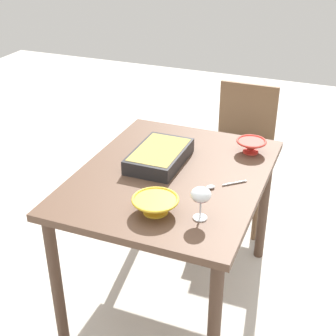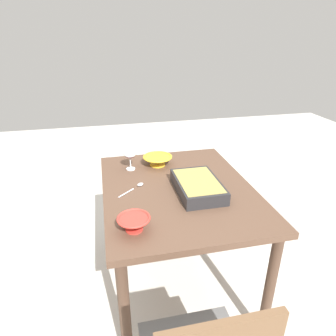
{
  "view_description": "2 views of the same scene",
  "coord_description": "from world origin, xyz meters",
  "px_view_note": "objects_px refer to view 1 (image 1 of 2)",
  "views": [
    {
      "loc": [
        1.91,
        0.74,
        1.91
      ],
      "look_at": [
        0.08,
        0.01,
        0.83
      ],
      "focal_mm": 51.39,
      "sensor_mm": 36.0,
      "label": 1
    },
    {
      "loc": [
        -1.53,
        0.4,
        1.62
      ],
      "look_at": [
        0.11,
        0.03,
        0.84
      ],
      "focal_mm": 31.91,
      "sensor_mm": 36.0,
      "label": 2
    }
  ],
  "objects_px": {
    "wine_glass": "(201,196)",
    "dining_table": "(172,190)",
    "serving_spoon": "(218,186)",
    "chair": "(241,149)",
    "small_bowl": "(155,204)",
    "mixing_bowl": "(251,145)",
    "casserole_dish": "(159,155)"
  },
  "relations": [
    {
      "from": "serving_spoon",
      "to": "dining_table",
      "type": "bearing_deg",
      "value": -99.93
    },
    {
      "from": "small_bowl",
      "to": "mixing_bowl",
      "type": "bearing_deg",
      "value": 160.72
    },
    {
      "from": "mixing_bowl",
      "to": "casserole_dish",
      "type": "bearing_deg",
      "value": -54.89
    },
    {
      "from": "wine_glass",
      "to": "casserole_dish",
      "type": "relative_size",
      "value": 0.39
    },
    {
      "from": "casserole_dish",
      "to": "wine_glass",
      "type": "bearing_deg",
      "value": 41.21
    },
    {
      "from": "dining_table",
      "to": "wine_glass",
      "type": "distance_m",
      "value": 0.45
    },
    {
      "from": "serving_spoon",
      "to": "mixing_bowl",
      "type": "bearing_deg",
      "value": 171.65
    },
    {
      "from": "wine_glass",
      "to": "dining_table",
      "type": "bearing_deg",
      "value": -141.74
    },
    {
      "from": "wine_glass",
      "to": "chair",
      "type": "bearing_deg",
      "value": -174.82
    },
    {
      "from": "dining_table",
      "to": "mixing_bowl",
      "type": "bearing_deg",
      "value": 140.21
    },
    {
      "from": "chair",
      "to": "casserole_dish",
      "type": "bearing_deg",
      "value": -15.75
    },
    {
      "from": "small_bowl",
      "to": "chair",
      "type": "bearing_deg",
      "value": 176.41
    },
    {
      "from": "dining_table",
      "to": "casserole_dish",
      "type": "height_order",
      "value": "casserole_dish"
    },
    {
      "from": "dining_table",
      "to": "serving_spoon",
      "type": "xyz_separation_m",
      "value": [
        0.04,
        0.24,
        0.1
      ]
    },
    {
      "from": "dining_table",
      "to": "casserole_dish",
      "type": "relative_size",
      "value": 2.95
    },
    {
      "from": "serving_spoon",
      "to": "casserole_dish",
      "type": "bearing_deg",
      "value": -109.95
    },
    {
      "from": "small_bowl",
      "to": "wine_glass",
      "type": "bearing_deg",
      "value": 97.78
    },
    {
      "from": "mixing_bowl",
      "to": "small_bowl",
      "type": "relative_size",
      "value": 0.79
    },
    {
      "from": "chair",
      "to": "small_bowl",
      "type": "bearing_deg",
      "value": -3.59
    },
    {
      "from": "casserole_dish",
      "to": "chair",
      "type": "bearing_deg",
      "value": 164.25
    },
    {
      "from": "wine_glass",
      "to": "small_bowl",
      "type": "relative_size",
      "value": 0.73
    },
    {
      "from": "mixing_bowl",
      "to": "serving_spoon",
      "type": "distance_m",
      "value": 0.41
    },
    {
      "from": "mixing_bowl",
      "to": "serving_spoon",
      "type": "bearing_deg",
      "value": -8.35
    },
    {
      "from": "casserole_dish",
      "to": "mixing_bowl",
      "type": "bearing_deg",
      "value": 125.11
    },
    {
      "from": "wine_glass",
      "to": "mixing_bowl",
      "type": "distance_m",
      "value": 0.69
    },
    {
      "from": "dining_table",
      "to": "wine_glass",
      "type": "relative_size",
      "value": 7.63
    },
    {
      "from": "casserole_dish",
      "to": "serving_spoon",
      "type": "xyz_separation_m",
      "value": [
        0.12,
        0.34,
        -0.03
      ]
    },
    {
      "from": "dining_table",
      "to": "casserole_dish",
      "type": "bearing_deg",
      "value": -129.58
    },
    {
      "from": "mixing_bowl",
      "to": "small_bowl",
      "type": "bearing_deg",
      "value": -19.28
    },
    {
      "from": "wine_glass",
      "to": "mixing_bowl",
      "type": "relative_size",
      "value": 0.93
    },
    {
      "from": "casserole_dish",
      "to": "mixing_bowl",
      "type": "distance_m",
      "value": 0.49
    },
    {
      "from": "chair",
      "to": "small_bowl",
      "type": "xyz_separation_m",
      "value": [
        1.26,
        -0.08,
        0.3
      ]
    }
  ]
}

